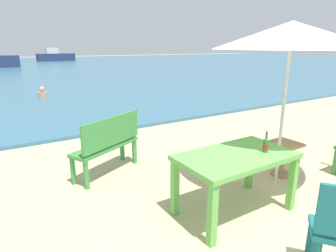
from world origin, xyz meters
name	(u,v)px	position (x,y,z in m)	size (l,w,h in m)	color
sea_water	(22,67)	(0.00, 30.00, 0.04)	(120.00, 50.00, 0.08)	#386B84
picnic_table_green	(236,163)	(-0.53, 1.06, 0.65)	(1.40, 0.80, 0.76)	#60B24C
beer_bottle_amber	(266,145)	(-0.20, 0.92, 0.85)	(0.07, 0.07, 0.26)	#2D662D
patio_umbrella	(291,35)	(0.58, 1.30, 2.12)	(2.10, 2.10, 2.30)	silver
side_table_wood	(283,154)	(0.87, 1.41, 0.35)	(0.44, 0.44, 0.54)	#9E7A51
bench_green_right	(108,142)	(-1.43, 2.90, 0.54)	(1.24, 0.85, 0.95)	#3D8C42
swimmer_person	(42,93)	(-1.19, 10.65, 0.24)	(0.34, 0.34, 0.41)	tan
boat_cargo_ship	(55,56)	(4.99, 39.15, 0.69)	(4.65, 1.27, 1.69)	navy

